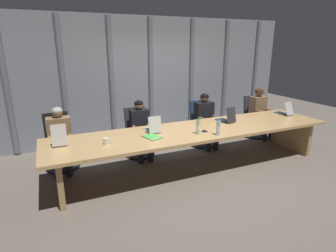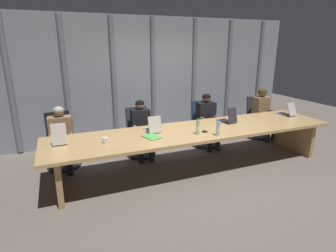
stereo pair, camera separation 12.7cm
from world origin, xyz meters
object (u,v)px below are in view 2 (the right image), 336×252
person_center (208,118)px  person_right_mid (263,110)px  office_chair_left_end (62,147)px  office_chair_center (204,129)px  coffee_mug_near (106,141)px  water_bottle_primary (198,127)px  laptop_center (228,119)px  conference_mic_left_side (205,131)px  laptop_right_mid (286,112)px  office_chair_left_mid (140,137)px  person_left_end (61,135)px  office_chair_right_mid (257,122)px  laptop_left_end (60,138)px  spiral_notepad (152,137)px  person_left_mid (142,126)px  water_bottle_secondary (218,128)px  laptop_left_mid (153,128)px

person_center → person_right_mid: (1.50, 0.00, 0.02)m
office_chair_left_end → office_chair_center: bearing=82.6°
person_center → coffee_mug_near: bearing=-66.5°
person_center → water_bottle_primary: person_center is taller
laptop_center → office_chair_left_end: 3.14m
office_chair_left_end → conference_mic_left_side: 2.61m
laptop_right_mid → office_chair_left_mid: laptop_right_mid is taller
office_chair_left_end → office_chair_center: (2.97, -0.00, -0.01)m
person_left_end → coffee_mug_near: 1.15m
office_chair_right_mid → laptop_left_end: bearing=-70.6°
laptop_left_end → office_chair_right_mid: (4.47, 0.80, -0.43)m
office_chair_left_end → coffee_mug_near: size_ratio=7.46×
spiral_notepad → coffee_mug_near: bearing=162.9°
office_chair_left_end → coffee_mug_near: office_chair_left_end is taller
laptop_center → office_chair_left_mid: size_ratio=0.42×
office_chair_left_mid → person_right_mid: size_ratio=0.80×
person_left_end → laptop_right_mid: bearing=85.2°
water_bottle_primary → conference_mic_left_side: (0.17, 0.07, -0.11)m
office_chair_left_end → person_left_end: 0.32m
laptop_right_mid → person_right_mid: size_ratio=0.36×
office_chair_left_end → person_right_mid: 4.48m
person_left_mid → conference_mic_left_side: 1.31m
person_center → water_bottle_primary: bearing=-36.3°
office_chair_left_end → water_bottle_secondary: 2.84m
water_bottle_primary → water_bottle_secondary: 0.33m
office_chair_right_mid → conference_mic_left_side: 2.50m
laptop_left_end → person_right_mid: person_right_mid is taller
office_chair_left_end → person_center: 2.98m
laptop_right_mid → spiral_notepad: bearing=87.5°
office_chair_right_mid → coffee_mug_near: size_ratio=7.23×
person_left_mid → person_center: person_center is taller
laptop_right_mid → conference_mic_left_side: size_ratio=3.90×
person_right_mid → office_chair_center: bearing=-100.0°
laptop_left_end → coffee_mug_near: bearing=-115.3°
office_chair_right_mid → person_left_end: (-4.45, -0.16, 0.28)m
laptop_left_end → water_bottle_secondary: bearing=-103.7°
laptop_left_mid → office_chair_left_end: (-1.48, 0.82, -0.41)m
office_chair_left_end → laptop_right_mid: bearing=72.3°
office_chair_center → person_center: size_ratio=0.83×
laptop_left_end → office_chair_left_end: (0.02, 0.81, -0.42)m
office_chair_right_mid → conference_mic_left_side: size_ratio=8.71×
office_chair_left_end → water_bottle_secondary: bearing=51.4°
person_center → coffee_mug_near: size_ratio=8.77×
office_chair_right_mid → water_bottle_primary: size_ratio=3.54×
person_left_end → office_chair_center: bearing=96.7°
person_left_mid → coffee_mug_near: 1.29m
person_left_end → spiral_notepad: size_ratio=3.18×
person_left_mid → water_bottle_primary: size_ratio=4.20×
laptop_center → person_right_mid: person_right_mid is taller
person_right_mid → water_bottle_secondary: person_right_mid is taller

